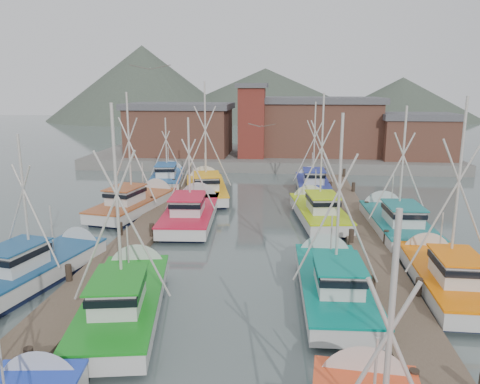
# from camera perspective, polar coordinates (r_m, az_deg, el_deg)

# --- Properties ---
(ground) EXTENTS (260.00, 260.00, 0.00)m
(ground) POSITION_cam_1_polar(r_m,az_deg,el_deg) (23.76, 0.18, -10.48)
(ground) COLOR #556665
(ground) RESTS_ON ground
(dock_left) EXTENTS (2.30, 46.00, 1.50)m
(dock_left) POSITION_cam_1_polar(r_m,az_deg,el_deg) (28.83, -13.08, -6.13)
(dock_left) COLOR #4F3B30
(dock_left) RESTS_ON ground
(dock_right) EXTENTS (2.30, 46.00, 1.50)m
(dock_right) POSITION_cam_1_polar(r_m,az_deg,el_deg) (27.79, 15.65, -6.99)
(dock_right) COLOR #4F3B30
(dock_right) RESTS_ON ground
(quay) EXTENTS (44.00, 16.00, 1.20)m
(quay) POSITION_cam_1_polar(r_m,az_deg,el_deg) (59.42, 3.64, 4.22)
(quay) COLOR slate
(quay) RESTS_ON ground
(shed_left) EXTENTS (12.72, 8.48, 6.20)m
(shed_left) POSITION_cam_1_polar(r_m,az_deg,el_deg) (58.44, -7.33, 7.69)
(shed_left) COLOR #563126
(shed_left) RESTS_ON quay
(shed_center) EXTENTS (14.84, 9.54, 6.90)m
(shed_center) POSITION_cam_1_polar(r_m,az_deg,el_deg) (59.05, 9.58, 8.01)
(shed_center) COLOR #563126
(shed_center) RESTS_ON quay
(shed_right) EXTENTS (8.48, 6.36, 5.20)m
(shed_right) POSITION_cam_1_polar(r_m,az_deg,el_deg) (57.96, 20.72, 6.44)
(shed_right) COLOR #563126
(shed_right) RESTS_ON quay
(lookout_tower) EXTENTS (3.60, 3.60, 8.50)m
(lookout_tower) POSITION_cam_1_polar(r_m,az_deg,el_deg) (55.02, 1.44, 8.75)
(lookout_tower) COLOR maroon
(lookout_tower) RESTS_ON quay
(distant_hills) EXTENTS (175.00, 140.00, 42.00)m
(distant_hills) POSITION_cam_1_polar(r_m,az_deg,el_deg) (145.39, -0.17, 9.03)
(distant_hills) COLOR #475244
(distant_hills) RESTS_ON ground
(boat_4) EXTENTS (4.42, 9.72, 9.61)m
(boat_4) POSITION_cam_1_polar(r_m,az_deg,el_deg) (20.71, -13.70, -12.44)
(boat_4) COLOR #0F1634
(boat_4) RESTS_ON ground
(boat_5) EXTENTS (3.71, 9.51, 9.16)m
(boat_5) POSITION_cam_1_polar(r_m,az_deg,el_deg) (22.06, 11.21, -10.71)
(boat_5) COLOR #0F1634
(boat_5) RESTS_ON ground
(boat_6) EXTENTS (4.41, 9.15, 8.01)m
(boat_6) POSITION_cam_1_polar(r_m,az_deg,el_deg) (25.43, -23.03, -8.30)
(boat_6) COLOR #0F1634
(boat_6) RESTS_ON ground
(boat_7) EXTENTS (3.91, 8.82, 9.73)m
(boat_7) POSITION_cam_1_polar(r_m,az_deg,el_deg) (24.31, 23.58, -9.31)
(boat_7) COLOR #0F1634
(boat_7) RESTS_ON ground
(boat_8) EXTENTS (3.85, 10.45, 8.33)m
(boat_8) POSITION_cam_1_polar(r_m,az_deg,el_deg) (33.45, -5.87, -2.39)
(boat_8) COLOR #0F1634
(boat_8) RESTS_ON ground
(boat_9) EXTENTS (4.09, 9.57, 9.77)m
(boat_9) POSITION_cam_1_polar(r_m,az_deg,el_deg) (33.91, 9.41, -2.28)
(boat_9) COLOR #0F1634
(boat_9) RESTS_ON ground
(boat_10) EXTENTS (4.68, 9.98, 9.85)m
(boat_10) POSITION_cam_1_polar(r_m,az_deg,el_deg) (36.58, -12.43, -1.30)
(boat_10) COLOR #0F1634
(boat_10) RESTS_ON ground
(boat_11) EXTENTS (3.80, 9.96, 9.15)m
(boat_11) POSITION_cam_1_polar(r_m,az_deg,el_deg) (32.44, 18.33, -3.46)
(boat_11) COLOR #0F1634
(boat_11) RESTS_ON ground
(boat_12) EXTENTS (5.18, 10.65, 10.75)m
(boat_12) POSITION_cam_1_polar(r_m,az_deg,el_deg) (40.98, -4.18, 0.47)
(boat_12) COLOR #0F1634
(boat_12) RESTS_ON ground
(boat_13) EXTENTS (3.54, 8.84, 8.82)m
(boat_13) POSITION_cam_1_polar(r_m,az_deg,el_deg) (43.21, 8.81, 0.98)
(boat_13) COLOR #0F1634
(boat_13) RESTS_ON ground
(boat_14) EXTENTS (4.12, 9.36, 7.29)m
(boat_14) POSITION_cam_1_polar(r_m,az_deg,el_deg) (46.27, -8.77, 1.75)
(boat_14) COLOR #0F1634
(boat_14) RESTS_ON ground
(gull_near) EXTENTS (1.55, 0.65, 0.24)m
(gull_near) POSITION_cam_1_polar(r_m,az_deg,el_deg) (18.13, -10.90, 14.65)
(gull_near) COLOR gray
(gull_near) RESTS_ON ground
(gull_far) EXTENTS (1.55, 0.65, 0.24)m
(gull_far) POSITION_cam_1_polar(r_m,az_deg,el_deg) (26.42, 2.67, 8.08)
(gull_far) COLOR gray
(gull_far) RESTS_ON ground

